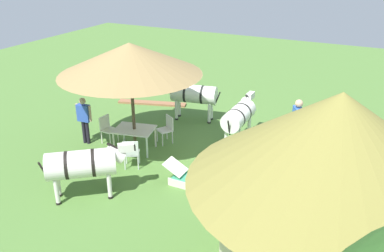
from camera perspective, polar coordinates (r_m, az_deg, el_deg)
The scene contains 14 objects.
ground_plane at distance 12.43m, azimuth 4.46°, elevation -4.60°, with size 36.00×36.00×0.00m, color #4E7735.
thatched_hut at distance 7.54m, azimuth 18.74°, elevation -7.19°, with size 5.07×5.07×3.80m.
shade_umbrella at distance 11.99m, azimuth -8.70°, elevation 9.32°, with size 4.22×4.22×3.42m.
patio_dining_table at distance 12.75m, azimuth -8.06°, elevation -0.75°, with size 1.36×1.14×0.74m.
patio_chair_near_hut at distance 13.50m, azimuth -11.80°, elevation -0.20°, with size 0.45×0.47×0.90m.
patio_chair_east_end at distance 11.79m, azimuth -8.50°, elevation -3.61°, with size 0.59×0.58×0.90m.
patio_chair_west_end at distance 13.24m, azimuth -3.54°, elevation -0.20°, with size 0.60×0.59×0.90m.
guest_beside_umbrella at distance 13.43m, azimuth -14.88°, elevation 1.32°, with size 0.56×0.23×1.57m.
standing_watcher at distance 12.74m, azimuth 14.50°, elevation 0.65°, with size 0.42×0.56×1.75m.
striped_lounge_chair at distance 11.10m, azimuth -1.59°, elevation -6.79°, with size 0.82×0.56×0.60m.
zebra_nearest_camera at distance 12.89m, azimuth 6.64°, elevation 1.44°, with size 0.65×2.18×1.57m.
zebra_by_umbrella at distance 14.82m, azimuth 0.07°, elevation 4.48°, with size 2.30×0.95×1.53m.
zebra_toward_hut at distance 10.50m, azimuth -14.98°, elevation -5.18°, with size 1.98×1.69×1.49m.
brick_patio_kerb at distance 16.75m, azimuth -5.63°, elevation 3.23°, with size 2.80×0.36×0.08m, color #946141.
Camera 1 is at (-3.99, 10.19, 5.91)m, focal length 38.08 mm.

